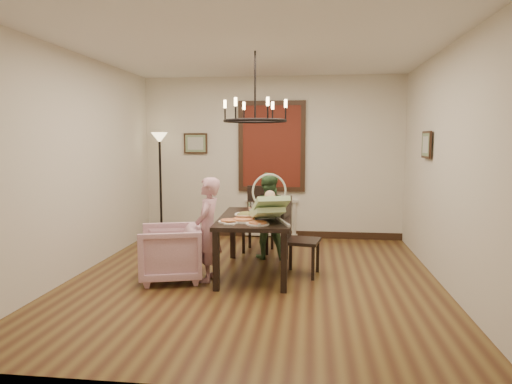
% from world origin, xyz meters
% --- Properties ---
extents(room_shell, '(4.51, 5.00, 2.81)m').
position_xyz_m(room_shell, '(0.00, 0.37, 1.40)').
color(room_shell, brown).
rests_on(room_shell, ground).
extents(dining_table, '(0.96, 1.62, 0.74)m').
position_xyz_m(dining_table, '(-0.01, 0.27, 0.66)').
color(dining_table, black).
rests_on(dining_table, room_shell).
extents(chair_far, '(0.50, 0.50, 1.01)m').
position_xyz_m(chair_far, '(-0.11, 1.42, 0.50)').
color(chair_far, black).
rests_on(chair_far, room_shell).
extents(chair_right, '(0.51, 0.51, 1.00)m').
position_xyz_m(chair_right, '(0.58, 0.26, 0.50)').
color(chair_right, black).
rests_on(chair_right, room_shell).
extents(armchair, '(0.92, 0.90, 0.68)m').
position_xyz_m(armchair, '(-1.01, -0.14, 0.34)').
color(armchair, '#E6B0C5').
rests_on(armchair, room_shell).
extents(elderly_woman, '(0.28, 0.40, 1.05)m').
position_xyz_m(elderly_woman, '(-0.54, -0.10, 0.53)').
color(elderly_woman, '#C78D9B').
rests_on(elderly_woman, room_shell).
extents(seated_man, '(0.51, 0.40, 1.03)m').
position_xyz_m(seated_man, '(0.07, 1.05, 0.52)').
color(seated_man, '#456F42').
rests_on(seated_man, room_shell).
extents(baby_bouncer, '(0.61, 0.72, 0.40)m').
position_xyz_m(baby_bouncer, '(0.20, -0.14, 0.94)').
color(baby_bouncer, '#C2ECA3').
rests_on(baby_bouncer, dining_table).
extents(salad_bowl, '(0.34, 0.34, 0.08)m').
position_xyz_m(salad_bowl, '(-0.10, 0.06, 0.78)').
color(salad_bowl, white).
rests_on(salad_bowl, dining_table).
extents(pizza_platter, '(0.29, 0.29, 0.04)m').
position_xyz_m(pizza_platter, '(-0.10, -0.11, 0.76)').
color(pizza_platter, tan).
rests_on(pizza_platter, dining_table).
extents(drinking_glass, '(0.07, 0.07, 0.14)m').
position_xyz_m(drinking_glass, '(0.01, 0.45, 0.81)').
color(drinking_glass, silver).
rests_on(drinking_glass, dining_table).
extents(window_blinds, '(1.00, 0.03, 1.40)m').
position_xyz_m(window_blinds, '(0.00, 2.46, 1.60)').
color(window_blinds, '#511B10').
rests_on(window_blinds, room_shell).
extents(radiator, '(0.92, 0.12, 0.62)m').
position_xyz_m(radiator, '(0.00, 2.48, 0.35)').
color(radiator, silver).
rests_on(radiator, room_shell).
extents(picture_back, '(0.42, 0.03, 0.36)m').
position_xyz_m(picture_back, '(-1.35, 2.47, 1.65)').
color(picture_back, black).
rests_on(picture_back, room_shell).
extents(picture_right, '(0.03, 0.42, 0.36)m').
position_xyz_m(picture_right, '(2.21, 0.90, 1.65)').
color(picture_right, black).
rests_on(picture_right, room_shell).
extents(floor_lamp, '(0.30, 0.30, 1.80)m').
position_xyz_m(floor_lamp, '(-1.90, 2.15, 0.90)').
color(floor_lamp, black).
rests_on(floor_lamp, room_shell).
extents(chandelier, '(0.80, 0.80, 0.04)m').
position_xyz_m(chandelier, '(-0.01, 0.27, 1.95)').
color(chandelier, black).
rests_on(chandelier, room_shell).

